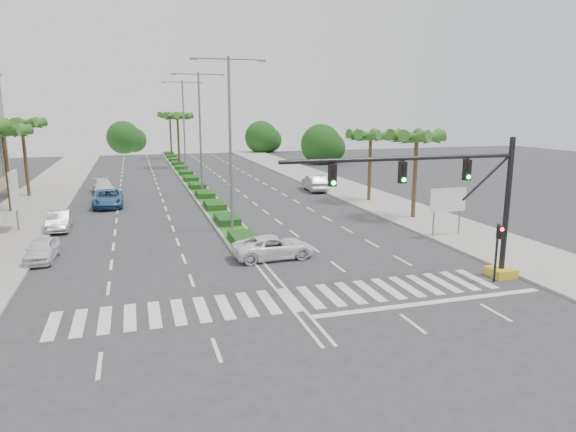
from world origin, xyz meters
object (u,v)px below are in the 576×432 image
car_parked_a (42,250)px  car_crossing (274,247)px  car_parked_c (108,198)px  car_right (315,183)px  car_parked_b (59,221)px  car_parked_d (103,186)px

car_parked_a → car_crossing: 13.30m
car_crossing → car_parked_c: bearing=24.1°
car_parked_a → car_parked_c: bearing=82.8°
car_crossing → car_right: 25.28m
car_crossing → car_parked_a: bearing=72.9°
car_parked_b → car_parked_d: size_ratio=0.87×
car_parked_c → car_right: car_right is taller
car_parked_c → car_right: (20.60, 3.18, 0.07)m
car_parked_b → car_parked_d: bearing=81.3°
car_parked_b → car_parked_c: 8.90m
car_parked_c → car_crossing: bearing=-63.8°
car_right → car_parked_d: bearing=-8.6°
car_crossing → car_right: bearing=-27.6°
car_parked_b → car_crossing: car_parked_b is taller
car_parked_a → car_parked_b: size_ratio=0.92×
car_parked_d → car_right: size_ratio=0.96×
car_parked_d → car_crossing: car_parked_d is taller
car_parked_a → car_parked_d: 24.52m
car_crossing → car_parked_d: bearing=18.5°
car_parked_a → car_right: bearing=42.8°
car_right → car_parked_b: bearing=30.4°
car_parked_b → car_crossing: 17.15m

